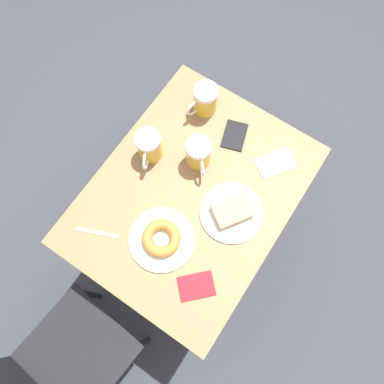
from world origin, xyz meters
The scene contains 12 objects.
ground_plane centered at (0.00, 0.00, 0.00)m, with size 8.00×8.00×0.00m, color #333338.
table centered at (0.00, 0.00, 0.67)m, with size 0.72×0.93×0.74m.
chair centered at (0.07, 0.87, 0.57)m, with size 0.44×0.44×0.96m.
plate_with_cake centered at (-0.17, -0.02, 0.75)m, with size 0.24×0.24×0.05m.
plate_with_donut centered at (-0.01, 0.21, 0.76)m, with size 0.24×0.24×0.05m.
beer_mug_left centered at (0.16, -0.34, 0.80)m, with size 0.10×0.14×0.13m.
beer_mug_center centered at (0.23, -0.05, 0.80)m, with size 0.10×0.14×0.13m.
beer_mug_right centered at (0.06, -0.13, 0.80)m, with size 0.12×0.12×0.13m.
napkin_folded centered at (-0.20, -0.29, 0.74)m, with size 0.16×0.18×0.00m.
fork centered at (0.21, 0.32, 0.74)m, with size 0.15×0.07×0.00m.
passport_near_edge centered at (-0.21, 0.28, 0.74)m, with size 0.15×0.15×0.01m.
passport_far_edge centered at (-0.01, -0.30, 0.74)m, with size 0.12×0.15×0.01m.
Camera 1 is at (-0.24, 0.36, 2.11)m, focal length 35.00 mm.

